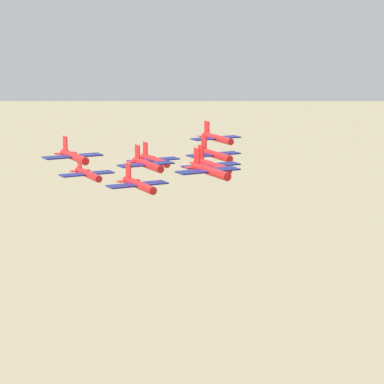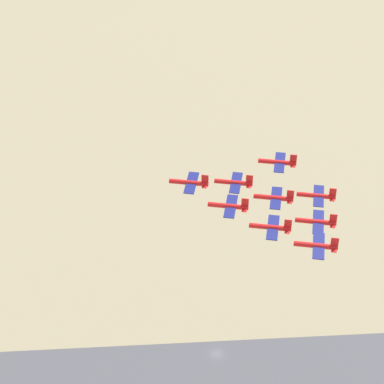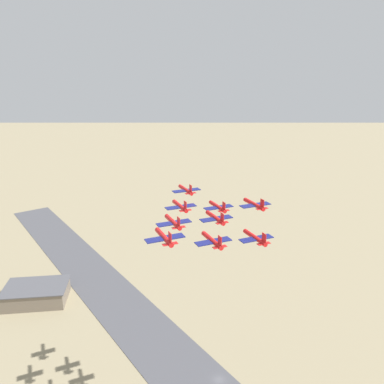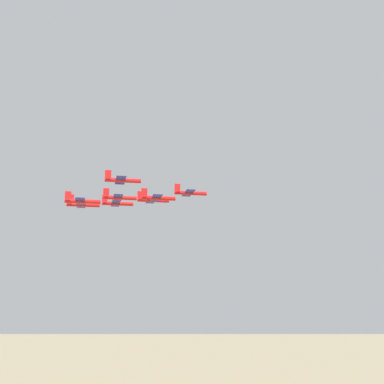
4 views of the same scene
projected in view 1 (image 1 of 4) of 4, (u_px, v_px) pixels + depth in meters
jet_0 at (209, 170)px, 132.10m from camera, size 9.88×10.18×3.42m
jet_1 at (212, 165)px, 144.81m from camera, size 9.88×10.18×3.42m
jet_2 at (138, 184)px, 139.40m from camera, size 9.88×10.18×3.42m
jet_3 at (214, 154)px, 157.29m from camera, size 9.88×10.18×3.42m
jet_4 at (147, 164)px, 151.64m from camera, size 9.88×10.18×3.42m
jet_5 at (73, 156)px, 145.38m from camera, size 9.88×10.18×3.42m
jet_6 at (216, 138)px, 169.51m from camera, size 9.88×10.18×3.42m
jet_7 at (154, 160)px, 164.34m from camera, size 9.88×10.18×3.42m
jet_8 at (87, 174)px, 158.83m from camera, size 9.88×10.18×3.42m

